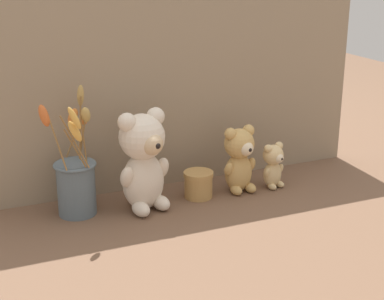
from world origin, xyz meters
The scene contains 7 objects.
ground_plane centered at (0.00, 0.00, 0.00)m, with size 4.00×4.00×0.00m, color brown.
backdrop_wall centered at (0.00, 0.17, 0.30)m, with size 1.22×0.02×0.59m.
teddy_bear_large centered at (-0.15, 0.01, 0.15)m, with size 0.16×0.14×0.29m.
teddy_bear_medium centered at (0.15, 0.02, 0.11)m, with size 0.11×0.10×0.20m.
teddy_bear_small centered at (0.26, 0.01, 0.07)m, with size 0.08×0.07×0.14m.
flower_vase centered at (-0.33, 0.05, 0.10)m, with size 0.15×0.18×0.36m.
decorative_tin_tall centered at (0.02, 0.03, 0.04)m, with size 0.09×0.09×0.08m.
Camera 1 is at (-0.61, -1.43, 0.69)m, focal length 55.00 mm.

